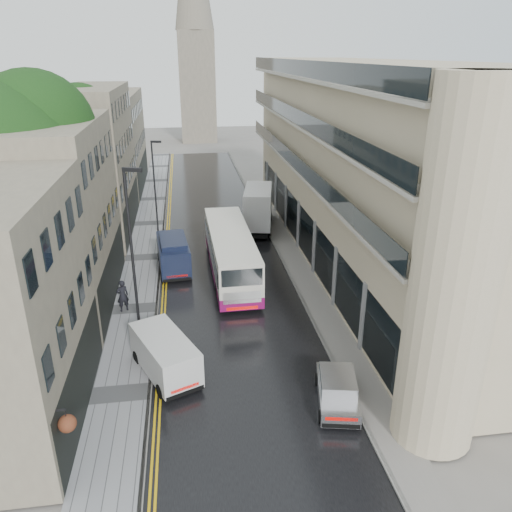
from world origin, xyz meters
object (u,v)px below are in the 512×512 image
object	(u,v)px
tree_far	(61,165)
cream_bus	(217,274)
lamp_post_far	(155,188)
white_van	(160,378)
pedestrian	(123,296)
white_lorry	(246,214)
silver_hatchback	(322,408)
navy_van	(162,263)
tree_near	(3,201)
lamp_post_near	(132,253)

from	to	relation	value
tree_far	cream_bus	world-z (taller)	tree_far
lamp_post_far	cream_bus	bearing A→B (deg)	-60.32
white_van	pedestrian	xyz separation A→B (m)	(-2.47, 8.51, 0.07)
tree_far	white_lorry	world-z (taller)	tree_far
tree_far	lamp_post_far	bearing A→B (deg)	2.87
silver_hatchback	pedestrian	world-z (taller)	pedestrian
navy_van	white_lorry	bearing A→B (deg)	45.18
silver_hatchback	cream_bus	bearing A→B (deg)	117.52
tree_near	pedestrian	distance (m)	8.43
cream_bus	white_van	world-z (taller)	cream_bus
cream_bus	white_lorry	world-z (taller)	white_lorry
cream_bus	tree_near	bearing A→B (deg)	179.75
white_van	navy_van	xyz separation A→B (m)	(-0.29, 12.76, 0.27)
silver_hatchback	lamp_post_near	xyz separation A→B (m)	(-8.21, 9.01, 3.95)
tree_near	lamp_post_far	world-z (taller)	tree_near
navy_van	lamp_post_near	xyz separation A→B (m)	(-1.13, -6.40, 3.37)
tree_far	lamp_post_near	distance (m)	17.58
white_lorry	lamp_post_far	size ratio (longest dim) A/B	0.95
white_lorry	pedestrian	world-z (taller)	white_lorry
tree_near	lamp_post_near	world-z (taller)	tree_near
tree_near	lamp_post_far	bearing A→B (deg)	60.63
tree_near	tree_far	world-z (taller)	tree_near
tree_far	cream_bus	size ratio (longest dim) A/B	1.05
white_van	lamp_post_far	bearing A→B (deg)	68.94
navy_van	cream_bus	bearing A→B (deg)	-46.09
tree_far	pedestrian	world-z (taller)	tree_far
lamp_post_far	white_lorry	bearing A→B (deg)	-2.15
tree_near	navy_van	xyz separation A→B (m)	(8.20, 3.24, -5.63)
tree_near	silver_hatchback	bearing A→B (deg)	-38.52
tree_far	navy_van	size ratio (longest dim) A/B	2.45
silver_hatchback	tree_far	bearing A→B (deg)	132.41
pedestrian	lamp_post_near	xyz separation A→B (m)	(1.06, -2.16, 3.57)
tree_near	silver_hatchback	size ratio (longest dim) A/B	3.66
tree_far	pedestrian	xyz separation A→B (m)	(5.72, -14.00, -5.11)
tree_near	white_van	world-z (taller)	tree_near
tree_near	tree_far	bearing A→B (deg)	88.68
navy_van	lamp_post_near	bearing A→B (deg)	-105.37
cream_bus	lamp_post_far	size ratio (longest dim) A/B	1.52
navy_van	lamp_post_near	world-z (taller)	lamp_post_near
lamp_post_near	tree_near	bearing A→B (deg)	175.54
pedestrian	white_lorry	bearing A→B (deg)	-149.48
cream_bus	white_van	xyz separation A→B (m)	(-3.28, -9.68, -0.58)
tree_far	lamp_post_near	bearing A→B (deg)	-67.26
white_lorry	lamp_post_far	xyz separation A→B (m)	(-7.48, 1.86, 2.05)
tree_far	lamp_post_far	world-z (taller)	tree_far
lamp_post_near	navy_van	bearing A→B (deg)	99.58
navy_van	lamp_post_far	size ratio (longest dim) A/B	0.65
navy_van	lamp_post_far	xyz separation A→B (m)	(-0.68, 10.12, 2.70)
tree_far	white_van	size ratio (longest dim) A/B	2.73
tree_near	lamp_post_far	size ratio (longest dim) A/B	1.78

